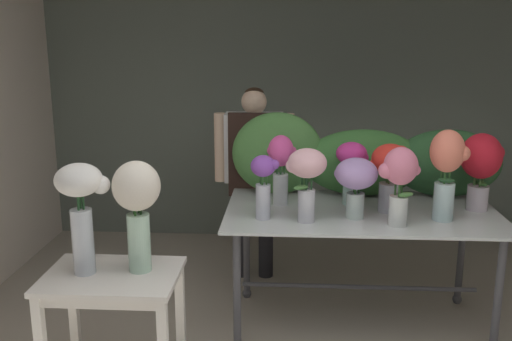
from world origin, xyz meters
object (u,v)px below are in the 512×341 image
(display_table_glass, at_px, (361,228))
(side_table_white, at_px, (113,292))
(vase_crimson_ranunculus, at_px, (481,163))
(vase_rosy_snapdragons, at_px, (400,178))
(vase_violet_carnations, at_px, (263,182))
(vase_fuchsia_hydrangea, at_px, (281,164))
(florist, at_px, (254,163))
(vase_cream_lisianthus_tall, at_px, (137,203))
(vase_magenta_roses, at_px, (352,165))
(vase_scarlet_tulips, at_px, (390,169))
(vase_lilac_freesia, at_px, (356,179))
(vase_coral_anemones, at_px, (447,167))
(vase_blush_stock, at_px, (306,174))
(vase_white_roses_tall, at_px, (81,204))

(display_table_glass, bearing_deg, side_table_white, -148.76)
(display_table_glass, height_order, vase_crimson_ranunculus, vase_crimson_ranunculus)
(vase_rosy_snapdragons, bearing_deg, vase_violet_carnations, 174.12)
(side_table_white, xyz_separation_m, vase_fuchsia_hydrangea, (0.88, 0.96, 0.50))
(florist, relative_size, vase_cream_lisianthus_tall, 2.58)
(vase_magenta_roses, height_order, vase_rosy_snapdragons, vase_rosy_snapdragons)
(vase_crimson_ranunculus, bearing_deg, vase_rosy_snapdragons, -148.79)
(florist, relative_size, vase_scarlet_tulips, 3.46)
(vase_fuchsia_hydrangea, relative_size, vase_cream_lisianthus_tall, 0.79)
(side_table_white, xyz_separation_m, vase_magenta_roses, (1.36, 1.00, 0.49))
(vase_crimson_ranunculus, xyz_separation_m, vase_fuchsia_hydrangea, (-1.31, 0.04, -0.03))
(side_table_white, bearing_deg, vase_lilac_freesia, 27.22)
(vase_scarlet_tulips, relative_size, vase_rosy_snapdragons, 0.93)
(display_table_glass, height_order, vase_scarlet_tulips, vase_scarlet_tulips)
(vase_scarlet_tulips, xyz_separation_m, vase_coral_anemones, (0.32, -0.16, 0.05))
(vase_coral_anemones, bearing_deg, vase_blush_stock, -174.25)
(vase_magenta_roses, xyz_separation_m, vase_violet_carnations, (-0.58, -0.35, -0.04))
(vase_lilac_freesia, relative_size, vase_blush_stock, 0.84)
(display_table_glass, xyz_separation_m, florist, (-0.76, 0.79, 0.26))
(display_table_glass, xyz_separation_m, vase_cream_lisianthus_tall, (-1.28, -0.81, 0.39))
(vase_fuchsia_hydrangea, bearing_deg, display_table_glass, -10.41)
(vase_cream_lisianthus_tall, bearing_deg, vase_coral_anemones, 19.83)
(vase_fuchsia_hydrangea, height_order, vase_cream_lisianthus_tall, vase_cream_lisianthus_tall)
(vase_crimson_ranunculus, bearing_deg, vase_coral_anemones, -140.50)
(vase_lilac_freesia, bearing_deg, vase_white_roses_tall, -155.05)
(vase_crimson_ranunculus, distance_m, vase_white_roses_tall, 2.51)
(vase_magenta_roses, height_order, vase_coral_anemones, vase_coral_anemones)
(vase_crimson_ranunculus, xyz_separation_m, vase_rosy_snapdragons, (-0.59, -0.36, -0.02))
(vase_lilac_freesia, xyz_separation_m, vase_coral_anemones, (0.55, -0.01, 0.09))
(vase_rosy_snapdragons, distance_m, vase_blush_stock, 0.56)
(vase_scarlet_tulips, xyz_separation_m, vase_fuchsia_hydrangea, (-0.71, 0.12, -0.00))
(vase_magenta_roses, relative_size, vase_blush_stock, 0.93)
(display_table_glass, relative_size, vase_blush_stock, 3.86)
(vase_scarlet_tulips, xyz_separation_m, vase_rosy_snapdragons, (0.01, -0.28, 0.01))
(vase_scarlet_tulips, height_order, vase_coral_anemones, vase_coral_anemones)
(vase_violet_carnations, bearing_deg, side_table_white, -140.26)
(vase_violet_carnations, height_order, vase_blush_stock, vase_blush_stock)
(side_table_white, relative_size, vase_crimson_ranunculus, 1.42)
(vase_lilac_freesia, bearing_deg, vase_fuchsia_hydrangea, 151.23)
(side_table_white, xyz_separation_m, vase_white_roses_tall, (-0.14, 0.00, 0.49))
(vase_coral_anemones, relative_size, vase_rosy_snapdragons, 1.18)
(vase_magenta_roses, xyz_separation_m, vase_blush_stock, (-0.32, -0.40, 0.03))
(vase_magenta_roses, relative_size, vase_crimson_ranunculus, 0.84)
(vase_violet_carnations, bearing_deg, vase_magenta_roses, 31.03)
(vase_rosy_snapdragons, bearing_deg, vase_cream_lisianthus_tall, -160.65)
(vase_rosy_snapdragons, bearing_deg, vase_scarlet_tulips, 91.81)
(vase_lilac_freesia, relative_size, vase_rosy_snapdragons, 0.80)
(display_table_glass, xyz_separation_m, vase_scarlet_tulips, (0.17, -0.02, 0.41))
(vase_magenta_roses, xyz_separation_m, vase_crimson_ranunculus, (0.83, -0.08, 0.04))
(vase_white_roses_tall, bearing_deg, vase_rosy_snapdragons, 17.93)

